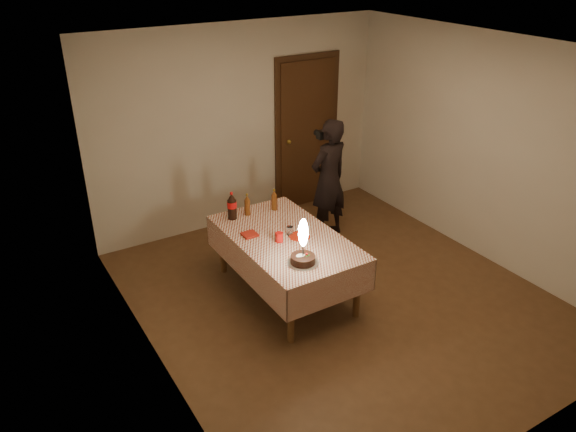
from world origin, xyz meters
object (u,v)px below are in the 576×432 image
object	(u,v)px
birthday_cake	(303,250)
cola_bottle	(232,206)
amber_bottle_left	(247,205)
amber_bottle_right	(274,200)
red_plate	(300,236)
photographer	(329,179)
clear_cup	(290,231)
red_cup	(279,237)
dining_table	(286,244)

from	to	relation	value
birthday_cake	cola_bottle	distance (m)	1.21
amber_bottle_left	amber_bottle_right	xyz separation A→B (m)	(0.32, -0.04, 0.00)
red_plate	amber_bottle_left	world-z (taller)	amber_bottle_left
birthday_cake	amber_bottle_left	bearing A→B (deg)	88.41
photographer	birthday_cake	bearing A→B (deg)	-132.46
birthday_cake	clear_cup	distance (m)	0.59
red_plate	cola_bottle	world-z (taller)	cola_bottle
clear_cup	cola_bottle	world-z (taller)	cola_bottle
clear_cup	amber_bottle_left	xyz separation A→B (m)	(-0.16, 0.64, 0.07)
clear_cup	amber_bottle_right	bearing A→B (deg)	75.01
red_plate	photographer	xyz separation A→B (m)	(1.02, 0.94, 0.08)
cola_bottle	amber_bottle_left	world-z (taller)	cola_bottle
amber_bottle_right	red_cup	bearing A→B (deg)	-116.26
photographer	red_cup	bearing A→B (deg)	-143.83
red_cup	amber_bottle_left	distance (m)	0.72
photographer	cola_bottle	bearing A→B (deg)	-172.03
dining_table	red_cup	bearing A→B (deg)	-151.28
red_plate	red_cup	size ratio (longest dim) A/B	2.20
dining_table	photographer	distance (m)	1.45
clear_cup	red_plate	bearing A→B (deg)	-56.17
red_cup	photographer	size ratio (longest dim) A/B	0.06
amber_bottle_left	dining_table	bearing A→B (deg)	-81.35
clear_cup	cola_bottle	size ratio (longest dim) A/B	0.28
birthday_cake	amber_bottle_left	world-z (taller)	birthday_cake
red_cup	amber_bottle_left	xyz separation A→B (m)	(0.01, 0.72, 0.07)
amber_bottle_left	photographer	bearing A→B (deg)	9.25
amber_bottle_left	clear_cup	bearing A→B (deg)	-76.01
birthday_cake	amber_bottle_right	bearing A→B (deg)	72.92
clear_cup	amber_bottle_left	world-z (taller)	amber_bottle_left
red_plate	amber_bottle_right	bearing A→B (deg)	81.96
photographer	red_plate	bearing A→B (deg)	-137.44
cola_bottle	amber_bottle_left	xyz separation A→B (m)	(0.19, -0.00, -0.03)
photographer	amber_bottle_left	bearing A→B (deg)	-170.75
amber_bottle_left	amber_bottle_right	bearing A→B (deg)	-7.62
amber_bottle_left	amber_bottle_right	size ratio (longest dim) A/B	1.00
dining_table	birthday_cake	xyz separation A→B (m)	(-0.13, -0.54, 0.23)
cola_bottle	photographer	distance (m)	1.45
amber_bottle_right	photographer	distance (m)	0.96
clear_cup	cola_bottle	xyz separation A→B (m)	(-0.35, 0.65, 0.11)
clear_cup	photographer	world-z (taller)	photographer
dining_table	red_cup	size ratio (longest dim) A/B	17.20
dining_table	red_plate	world-z (taller)	red_plate
red_plate	amber_bottle_right	distance (m)	0.71
dining_table	cola_bottle	bearing A→B (deg)	113.48
cola_bottle	dining_table	bearing A→B (deg)	-66.52
amber_bottle_right	photographer	world-z (taller)	photographer
dining_table	clear_cup	size ratio (longest dim) A/B	19.11
red_plate	cola_bottle	bearing A→B (deg)	118.96
amber_bottle_right	amber_bottle_left	bearing A→B (deg)	172.38
birthday_cake	clear_cup	world-z (taller)	birthday_cake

